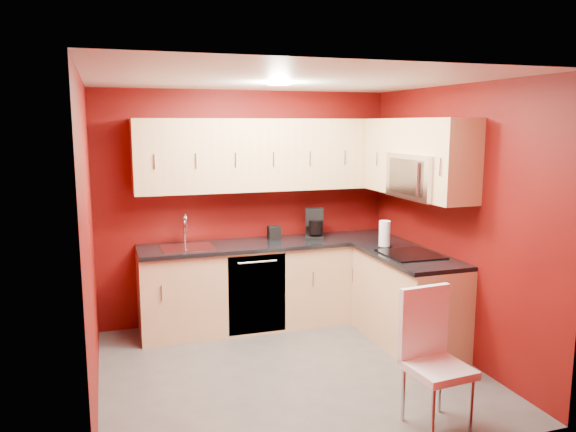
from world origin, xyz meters
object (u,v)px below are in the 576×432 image
dining_chair (438,361)px  paper_towel (385,234)px  coffee_maker (314,224)px  microwave (424,176)px  napkin_holder (274,233)px  sink (187,244)px

dining_chair → paper_towel: bearing=69.5°
coffee_maker → microwave: bearing=-34.0°
microwave → coffee_maker: (-0.71, 1.00, -0.59)m
microwave → napkin_holder: size_ratio=5.44×
sink → paper_towel: size_ratio=1.94×
microwave → sink: (-2.09, 1.00, -0.72)m
sink → napkin_holder: bearing=7.0°
dining_chair → coffee_maker: bearing=85.8°
napkin_holder → microwave: bearing=-44.5°
microwave → paper_towel: size_ratio=2.84×
coffee_maker → dining_chair: (0.02, -2.40, -0.57)m
sink → coffee_maker: (1.38, 0.00, 0.13)m
napkin_holder → dining_chair: size_ratio=0.14×
coffee_maker → paper_towel: (0.53, -0.61, -0.03)m
sink → paper_towel: bearing=-17.8°
microwave → coffee_maker: microwave is taller
napkin_holder → dining_chair: napkin_holder is taller
coffee_maker → dining_chair: size_ratio=0.33×
microwave → sink: 2.43m
microwave → paper_towel: (-0.19, 0.39, -0.62)m
sink → dining_chair: sink is taller
microwave → dining_chair: microwave is taller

